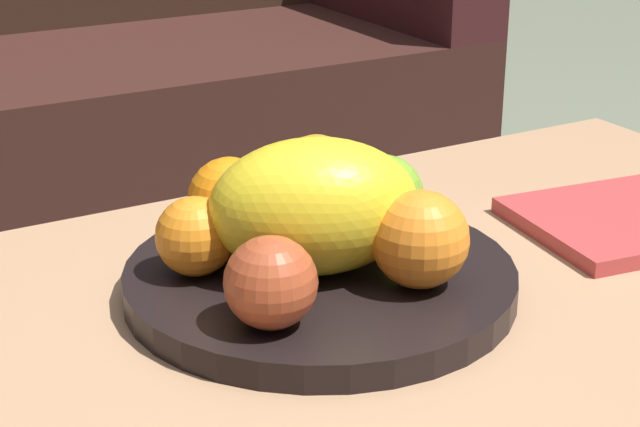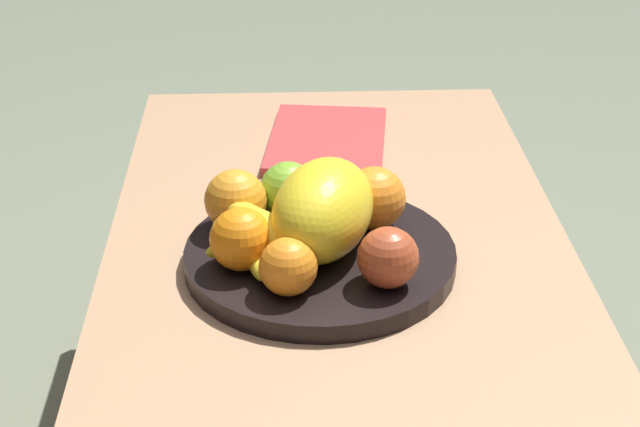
{
  "view_description": "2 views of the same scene",
  "coord_description": "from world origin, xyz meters",
  "px_view_note": "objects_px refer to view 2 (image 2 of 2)",
  "views": [
    {
      "loc": [
        -0.45,
        -0.69,
        0.86
      ],
      "look_at": [
        -0.03,
        0.03,
        0.52
      ],
      "focal_mm": 58.79,
      "sensor_mm": 36.0,
      "label": 1
    },
    {
      "loc": [
        -1.12,
        0.08,
        1.12
      ],
      "look_at": [
        -0.03,
        0.03,
        0.52
      ],
      "focal_mm": 56.16,
      "sensor_mm": 36.0,
      "label": 2
    }
  ],
  "objects_px": {
    "orange_front": "(374,198)",
    "orange_left": "(241,239)",
    "apple_front": "(288,190)",
    "apple_left": "(388,258)",
    "orange_right": "(236,200)",
    "orange_back": "(288,267)",
    "fruit_bowl": "(320,257)",
    "melon_large_front": "(323,210)",
    "coffee_table": "(340,283)",
    "banana_bunch": "(262,235)",
    "magazine": "(328,141)"
  },
  "relations": [
    {
      "from": "orange_left",
      "to": "apple_front",
      "type": "height_order",
      "value": "orange_left"
    },
    {
      "from": "orange_back",
      "to": "magazine",
      "type": "xyz_separation_m",
      "value": [
        0.46,
        -0.07,
        -0.05
      ]
    },
    {
      "from": "melon_large_front",
      "to": "banana_bunch",
      "type": "distance_m",
      "value": 0.08
    },
    {
      "from": "orange_front",
      "to": "apple_front",
      "type": "relative_size",
      "value": 1.1
    },
    {
      "from": "fruit_bowl",
      "to": "apple_left",
      "type": "xyz_separation_m",
      "value": [
        -0.09,
        -0.08,
        0.05
      ]
    },
    {
      "from": "orange_front",
      "to": "apple_front",
      "type": "bearing_deg",
      "value": 72.13
    },
    {
      "from": "fruit_bowl",
      "to": "orange_right",
      "type": "bearing_deg",
      "value": 61.68
    },
    {
      "from": "orange_back",
      "to": "apple_left",
      "type": "distance_m",
      "value": 0.12
    },
    {
      "from": "coffee_table",
      "to": "magazine",
      "type": "height_order",
      "value": "magazine"
    },
    {
      "from": "fruit_bowl",
      "to": "banana_bunch",
      "type": "relative_size",
      "value": 1.92
    },
    {
      "from": "orange_left",
      "to": "orange_back",
      "type": "bearing_deg",
      "value": -136.62
    },
    {
      "from": "orange_back",
      "to": "apple_left",
      "type": "bearing_deg",
      "value": -84.35
    },
    {
      "from": "magazine",
      "to": "orange_left",
      "type": "bearing_deg",
      "value": 170.16
    },
    {
      "from": "coffee_table",
      "to": "banana_bunch",
      "type": "height_order",
      "value": "banana_bunch"
    },
    {
      "from": "fruit_bowl",
      "to": "orange_right",
      "type": "xyz_separation_m",
      "value": [
        0.06,
        0.11,
        0.05
      ]
    },
    {
      "from": "apple_front",
      "to": "apple_left",
      "type": "xyz_separation_m",
      "value": [
        -0.18,
        -0.11,
        -0.0
      ]
    },
    {
      "from": "coffee_table",
      "to": "magazine",
      "type": "xyz_separation_m",
      "value": [
        0.33,
        -0.0,
        0.06
      ]
    },
    {
      "from": "fruit_bowl",
      "to": "orange_back",
      "type": "relative_size",
      "value": 4.99
    },
    {
      "from": "melon_large_front",
      "to": "orange_front",
      "type": "xyz_separation_m",
      "value": [
        0.06,
        -0.07,
        -0.02
      ]
    },
    {
      "from": "apple_front",
      "to": "apple_left",
      "type": "height_order",
      "value": "apple_front"
    },
    {
      "from": "orange_right",
      "to": "magazine",
      "type": "bearing_deg",
      "value": -23.77
    },
    {
      "from": "orange_front",
      "to": "orange_left",
      "type": "relative_size",
      "value": 1.06
    },
    {
      "from": "orange_back",
      "to": "fruit_bowl",
      "type": "bearing_deg",
      "value": -22.71
    },
    {
      "from": "magazine",
      "to": "banana_bunch",
      "type": "bearing_deg",
      "value": 172.31
    },
    {
      "from": "orange_right",
      "to": "orange_back",
      "type": "distance_m",
      "value": 0.17
    },
    {
      "from": "melon_large_front",
      "to": "orange_back",
      "type": "distance_m",
      "value": 0.1
    },
    {
      "from": "fruit_bowl",
      "to": "orange_back",
      "type": "height_order",
      "value": "orange_back"
    },
    {
      "from": "coffee_table",
      "to": "apple_left",
      "type": "height_order",
      "value": "apple_left"
    },
    {
      "from": "coffee_table",
      "to": "fruit_bowl",
      "type": "distance_m",
      "value": 0.08
    },
    {
      "from": "fruit_bowl",
      "to": "orange_left",
      "type": "relative_size",
      "value": 4.42
    },
    {
      "from": "orange_right",
      "to": "orange_back",
      "type": "height_order",
      "value": "orange_right"
    },
    {
      "from": "orange_front",
      "to": "orange_right",
      "type": "bearing_deg",
      "value": 88.89
    },
    {
      "from": "apple_front",
      "to": "magazine",
      "type": "distance_m",
      "value": 0.29
    },
    {
      "from": "melon_large_front",
      "to": "banana_bunch",
      "type": "height_order",
      "value": "melon_large_front"
    },
    {
      "from": "apple_left",
      "to": "melon_large_front",
      "type": "bearing_deg",
      "value": 42.54
    },
    {
      "from": "coffee_table",
      "to": "melon_large_front",
      "type": "height_order",
      "value": "melon_large_front"
    },
    {
      "from": "fruit_bowl",
      "to": "orange_front",
      "type": "relative_size",
      "value": 4.15
    },
    {
      "from": "orange_front",
      "to": "apple_left",
      "type": "distance_m",
      "value": 0.14
    },
    {
      "from": "orange_front",
      "to": "orange_back",
      "type": "distance_m",
      "value": 0.19
    },
    {
      "from": "coffee_table",
      "to": "orange_front",
      "type": "bearing_deg",
      "value": -64.95
    },
    {
      "from": "fruit_bowl",
      "to": "apple_front",
      "type": "height_order",
      "value": "apple_front"
    },
    {
      "from": "orange_front",
      "to": "orange_left",
      "type": "xyz_separation_m",
      "value": [
        -0.09,
        0.17,
        -0.0
      ]
    },
    {
      "from": "fruit_bowl",
      "to": "apple_front",
      "type": "distance_m",
      "value": 0.11
    },
    {
      "from": "fruit_bowl",
      "to": "orange_front",
      "type": "xyz_separation_m",
      "value": [
        0.05,
        -0.07,
        0.05
      ]
    },
    {
      "from": "orange_right",
      "to": "apple_front",
      "type": "relative_size",
      "value": 1.07
    },
    {
      "from": "apple_front",
      "to": "apple_left",
      "type": "bearing_deg",
      "value": -147.14
    },
    {
      "from": "apple_front",
      "to": "melon_large_front",
      "type": "bearing_deg",
      "value": -156.97
    },
    {
      "from": "melon_large_front",
      "to": "orange_left",
      "type": "distance_m",
      "value": 0.11
    },
    {
      "from": "melon_large_front",
      "to": "magazine",
      "type": "xyz_separation_m",
      "value": [
        0.37,
        -0.03,
        -0.08
      ]
    },
    {
      "from": "orange_front",
      "to": "apple_left",
      "type": "height_order",
      "value": "orange_front"
    }
  ]
}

